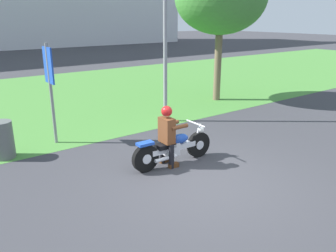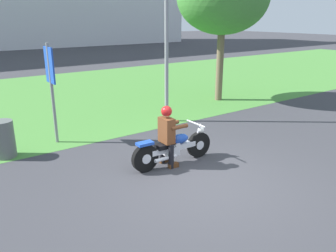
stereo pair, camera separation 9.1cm
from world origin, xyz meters
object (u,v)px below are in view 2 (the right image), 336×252
rider_lead (167,131)px  sign_banner (51,78)px  trash_can (3,139)px  motorcycle_lead (174,148)px

rider_lead → sign_banner: bearing=119.0°
sign_banner → rider_lead: bearing=-63.0°
trash_can → sign_banner: bearing=11.6°
rider_lead → trash_can: size_ratio=1.55×
motorcycle_lead → trash_can: trash_can is taller
rider_lead → trash_can: (-2.85, 2.68, -0.36)m
motorcycle_lead → rider_lead: bearing=179.1°
motorcycle_lead → trash_can: size_ratio=2.33×
motorcycle_lead → sign_banner: bearing=121.5°
rider_lead → sign_banner: sign_banner is taller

